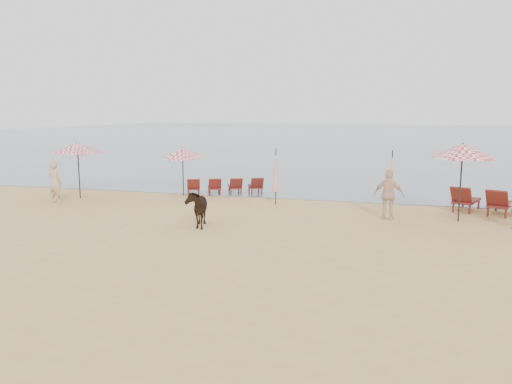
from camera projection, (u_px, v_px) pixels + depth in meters
ground at (203, 264)px, 12.85m from camera, size 120.00×120.00×0.00m
sea at (370, 134)px, 88.87m from camera, size 160.00×140.00×0.06m
lounger_cluster_left at (225, 186)px, 23.63m from camera, size 3.85×2.78×0.56m
lounger_cluster_right at (500, 203)px, 18.75m from camera, size 3.72×2.95×0.71m
umbrella_open_left_a at (78, 148)px, 22.27m from camera, size 2.24×2.24×2.55m
umbrella_open_left_b at (183, 152)px, 23.04m from camera, size 1.83×1.86×2.33m
umbrella_open_right at (463, 151)px, 17.48m from camera, size 2.29×2.29×2.80m
umbrella_closed_left at (276, 170)px, 20.81m from camera, size 0.29×0.29×2.37m
umbrella_closed_right at (392, 174)px, 19.27m from camera, size 0.30×0.30×2.43m
cow at (197, 208)px, 16.94m from camera, size 1.18×1.68×1.30m
beachgoer_left at (55, 182)px, 21.30m from camera, size 0.71×0.52×1.82m
beachgoer_right_b at (389, 195)px, 18.00m from camera, size 1.11×0.56×1.82m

